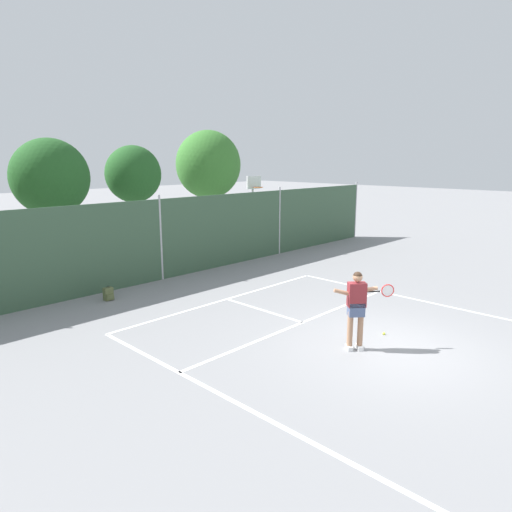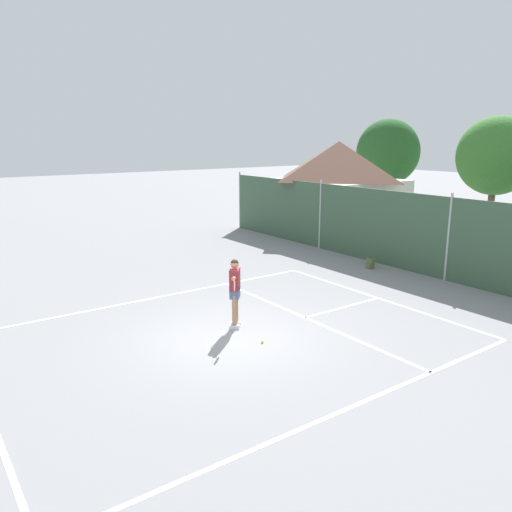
# 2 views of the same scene
# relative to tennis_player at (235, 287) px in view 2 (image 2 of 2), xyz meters

# --- Properties ---
(ground_plane) EXTENTS (120.00, 120.00, 0.00)m
(ground_plane) POSITION_rel_tennis_player_xyz_m (0.55, -0.51, -1.11)
(ground_plane) COLOR gray
(court_markings) EXTENTS (8.30, 11.10, 0.01)m
(court_markings) POSITION_rel_tennis_player_xyz_m (0.55, 0.14, -1.11)
(court_markings) COLOR white
(court_markings) RESTS_ON ground
(chainlink_fence) EXTENTS (26.09, 0.09, 3.09)m
(chainlink_fence) POSITION_rel_tennis_player_xyz_m (0.55, 8.49, 0.36)
(chainlink_fence) COLOR #38563D
(chainlink_fence) RESTS_ON ground
(clubhouse_building) EXTENTS (6.06, 5.63, 4.73)m
(clubhouse_building) POSITION_rel_tennis_player_xyz_m (-8.29, 11.85, 1.34)
(clubhouse_building) COLOR silver
(clubhouse_building) RESTS_ON ground
(tennis_player) EXTENTS (1.18, 0.92, 1.85)m
(tennis_player) POSITION_rel_tennis_player_xyz_m (0.00, 0.00, 0.00)
(tennis_player) COLOR silver
(tennis_player) RESTS_ON ground
(tennis_ball) EXTENTS (0.07, 0.07, 0.07)m
(tennis_ball) POSITION_rel_tennis_player_xyz_m (1.28, -0.05, -1.08)
(tennis_ball) COLOR #CCE033
(tennis_ball) RESTS_ON ground
(backpack_olive) EXTENTS (0.28, 0.24, 0.46)m
(backpack_olive) POSITION_rel_tennis_player_xyz_m (-2.08, 7.58, -0.92)
(backpack_olive) COLOR #566038
(backpack_olive) RESTS_ON ground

